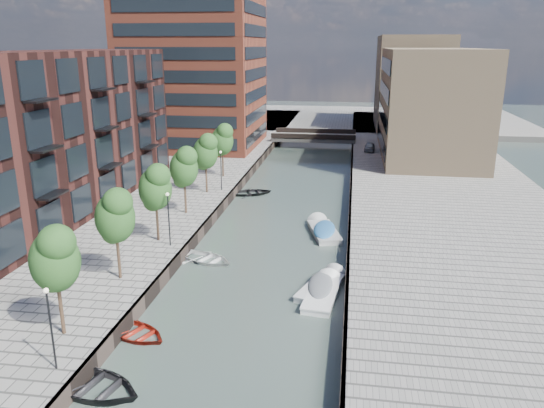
% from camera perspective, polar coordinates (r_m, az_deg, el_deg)
% --- Properties ---
extents(water, '(300.00, 300.00, 0.00)m').
position_cam_1_polar(water, '(54.33, 1.98, 0.19)').
color(water, '#38473F').
rests_on(water, ground).
extents(quay_right, '(20.00, 140.00, 1.00)m').
position_cam_1_polar(quay_right, '(54.77, 18.84, -0.04)').
color(quay_right, gray).
rests_on(quay_right, ground).
extents(quay_wall_left, '(0.25, 140.00, 1.00)m').
position_cam_1_polar(quay_wall_left, '(55.21, -4.32, 0.96)').
color(quay_wall_left, '#332823').
rests_on(quay_wall_left, ground).
extents(quay_wall_right, '(0.25, 140.00, 1.00)m').
position_cam_1_polar(quay_wall_right, '(53.86, 8.44, 0.42)').
color(quay_wall_right, '#332823').
rests_on(quay_wall_right, ground).
extents(far_closure, '(80.00, 40.00, 1.00)m').
position_cam_1_polar(far_closure, '(112.88, 5.64, 9.08)').
color(far_closure, gray).
rests_on(far_closure, ground).
extents(apartment_block, '(8.00, 38.00, 14.00)m').
position_cam_1_polar(apartment_block, '(49.75, -23.14, 6.76)').
color(apartment_block, black).
rests_on(apartment_block, quay_left).
extents(tower, '(18.00, 18.00, 30.00)m').
position_cam_1_polar(tower, '(80.10, -8.36, 16.98)').
color(tower, brown).
rests_on(tower, quay_left).
extents(tan_block_near, '(12.00, 25.00, 14.00)m').
position_cam_1_polar(tan_block_near, '(74.77, 16.61, 10.35)').
color(tan_block_near, '#9F8361').
rests_on(tan_block_near, quay_right).
extents(tan_block_far, '(12.00, 20.00, 16.00)m').
position_cam_1_polar(tan_block_far, '(100.43, 14.75, 12.55)').
color(tan_block_far, '#9F8361').
rests_on(tan_block_far, quay_right).
extents(bridge, '(13.00, 6.00, 1.30)m').
position_cam_1_polar(bridge, '(85.12, 4.57, 7.19)').
color(bridge, gray).
rests_on(bridge, ground).
extents(tree_1, '(2.50, 2.50, 5.95)m').
position_cam_1_polar(tree_1, '(28.84, -22.36, -5.28)').
color(tree_1, '#382619').
rests_on(tree_1, quay_left).
extents(tree_2, '(2.50, 2.50, 5.95)m').
position_cam_1_polar(tree_2, '(34.62, -16.55, -1.08)').
color(tree_2, '#382619').
rests_on(tree_2, quay_left).
extents(tree_3, '(2.50, 2.50, 5.95)m').
position_cam_1_polar(tree_3, '(40.79, -12.47, 1.90)').
color(tree_3, '#382619').
rests_on(tree_3, quay_left).
extents(tree_4, '(2.50, 2.50, 5.95)m').
position_cam_1_polar(tree_4, '(47.19, -9.47, 4.07)').
color(tree_4, '#382619').
rests_on(tree_4, quay_left).
extents(tree_5, '(2.50, 2.50, 5.95)m').
position_cam_1_polar(tree_5, '(53.74, -7.18, 5.71)').
color(tree_5, '#382619').
rests_on(tree_5, quay_left).
extents(tree_6, '(2.50, 2.50, 5.95)m').
position_cam_1_polar(tree_6, '(60.39, -5.38, 6.99)').
color(tree_6, '#382619').
rests_on(tree_6, quay_left).
extents(lamp_0, '(0.24, 0.24, 4.12)m').
position_cam_1_polar(lamp_0, '(26.61, -22.76, -11.45)').
color(lamp_0, black).
rests_on(lamp_0, quay_left).
extents(lamp_1, '(0.24, 0.24, 4.12)m').
position_cam_1_polar(lamp_1, '(39.94, -11.07, -1.02)').
color(lamp_1, black).
rests_on(lamp_1, quay_left).
extents(lamp_2, '(0.24, 0.24, 4.12)m').
position_cam_1_polar(lamp_2, '(54.72, -5.51, 4.05)').
color(lamp_2, black).
rests_on(lamp_2, quay_left).
extents(sloop_1, '(5.74, 4.68, 1.04)m').
position_cam_1_polar(sloop_1, '(27.51, -18.62, -18.56)').
color(sloop_1, black).
rests_on(sloop_1, ground).
extents(sloop_2, '(4.86, 4.27, 0.84)m').
position_cam_1_polar(sloop_2, '(31.27, -14.42, -13.55)').
color(sloop_2, maroon).
rests_on(sloop_2, ground).
extents(sloop_3, '(5.11, 4.47, 0.88)m').
position_cam_1_polar(sloop_3, '(40.04, -7.03, -6.14)').
color(sloop_3, white).
rests_on(sloop_3, ground).
extents(sloop_4, '(5.12, 4.46, 0.89)m').
position_cam_1_polar(sloop_4, '(57.22, -2.14, 1.05)').
color(sloop_4, black).
rests_on(sloop_4, ground).
extents(motorboat_2, '(2.37, 5.37, 1.73)m').
position_cam_1_polar(motorboat_2, '(34.92, 5.57, -9.49)').
color(motorboat_2, white).
rests_on(motorboat_2, ground).
extents(motorboat_3, '(3.39, 6.01, 1.90)m').
position_cam_1_polar(motorboat_3, '(45.70, 5.50, -2.83)').
color(motorboat_3, '#B1B1AF').
rests_on(motorboat_3, ground).
extents(motorboat_4, '(3.30, 5.37, 1.70)m').
position_cam_1_polar(motorboat_4, '(35.68, 5.52, -8.70)').
color(motorboat_4, silver).
rests_on(motorboat_4, ground).
extents(car, '(1.70, 3.58, 1.18)m').
position_cam_1_polar(car, '(76.72, 10.46, 6.06)').
color(car, gray).
rests_on(car, quay_right).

